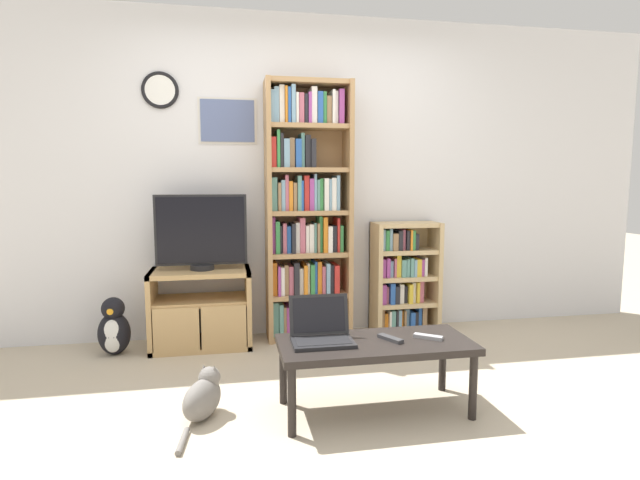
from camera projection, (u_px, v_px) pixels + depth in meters
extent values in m
plane|color=#BCAD93|center=(342.00, 420.00, 2.68)|extent=(18.00, 18.00, 0.00)
cube|color=silver|center=(298.00, 178.00, 4.12)|extent=(6.29, 0.06, 2.60)
torus|color=black|center=(160.00, 90.00, 3.81)|extent=(0.28, 0.03, 0.28)
cylinder|color=white|center=(160.00, 90.00, 3.81)|extent=(0.23, 0.02, 0.23)
cube|color=silver|center=(228.00, 121.00, 3.93)|extent=(0.46, 0.01, 0.36)
cube|color=slate|center=(228.00, 121.00, 3.93)|extent=(0.42, 0.02, 0.33)
cube|color=tan|center=(153.00, 310.00, 3.78)|extent=(0.04, 0.43, 0.60)
cube|color=tan|center=(248.00, 306.00, 3.91)|extent=(0.04, 0.43, 0.60)
cube|color=tan|center=(200.00, 272.00, 3.81)|extent=(0.75, 0.43, 0.04)
cube|color=tan|center=(202.00, 343.00, 3.88)|extent=(0.75, 0.43, 0.04)
cube|color=tan|center=(201.00, 300.00, 3.83)|extent=(0.68, 0.39, 0.04)
cube|color=tan|center=(176.00, 330.00, 3.63)|extent=(0.33, 0.02, 0.32)
cube|color=tan|center=(224.00, 327.00, 3.69)|extent=(0.33, 0.02, 0.32)
cylinder|color=black|center=(202.00, 267.00, 3.80)|extent=(0.18, 0.18, 0.04)
cube|color=black|center=(201.00, 230.00, 3.77)|extent=(0.68, 0.05, 0.53)
cube|color=black|center=(201.00, 230.00, 3.74)|extent=(0.64, 0.01, 0.50)
cube|color=tan|center=(268.00, 213.00, 3.92)|extent=(0.04, 0.29, 2.05)
cube|color=tan|center=(347.00, 212.00, 4.04)|extent=(0.04, 0.29, 2.05)
cube|color=tan|center=(306.00, 211.00, 4.11)|extent=(0.68, 0.02, 2.05)
cube|color=tan|center=(309.00, 334.00, 4.10)|extent=(0.60, 0.25, 0.04)
cube|color=tan|center=(309.00, 295.00, 4.06)|extent=(0.60, 0.25, 0.04)
cube|color=tan|center=(309.00, 254.00, 4.02)|extent=(0.60, 0.25, 0.04)
cube|color=tan|center=(308.00, 212.00, 3.98)|extent=(0.60, 0.25, 0.04)
cube|color=tan|center=(308.00, 170.00, 3.94)|extent=(0.60, 0.25, 0.04)
cube|color=tan|center=(308.00, 127.00, 3.90)|extent=(0.60, 0.25, 0.04)
cube|color=tan|center=(308.00, 83.00, 3.86)|extent=(0.60, 0.25, 0.04)
cube|color=#5B9389|center=(275.00, 317.00, 4.04)|extent=(0.04, 0.19, 0.28)
cube|color=#5B9389|center=(280.00, 318.00, 4.05)|extent=(0.03, 0.21, 0.26)
cube|color=#93704C|center=(284.00, 319.00, 4.06)|extent=(0.02, 0.21, 0.24)
cube|color=#9E4293|center=(288.00, 319.00, 4.07)|extent=(0.04, 0.19, 0.23)
cube|color=white|center=(292.00, 320.00, 4.07)|extent=(0.03, 0.20, 0.22)
cube|color=#B75B70|center=(296.00, 317.00, 4.07)|extent=(0.04, 0.23, 0.26)
cube|color=orange|center=(301.00, 317.00, 4.09)|extent=(0.03, 0.18, 0.26)
cube|color=orange|center=(305.00, 317.00, 4.09)|extent=(0.04, 0.19, 0.25)
cube|color=#388947|center=(308.00, 318.00, 4.09)|extent=(0.02, 0.23, 0.23)
cube|color=#9E4293|center=(311.00, 318.00, 4.10)|extent=(0.02, 0.19, 0.23)
cube|color=orange|center=(314.00, 316.00, 4.11)|extent=(0.03, 0.19, 0.27)
cube|color=white|center=(319.00, 315.00, 4.10)|extent=(0.04, 0.22, 0.28)
cube|color=gold|center=(324.00, 318.00, 4.12)|extent=(0.04, 0.22, 0.23)
cube|color=orange|center=(274.00, 278.00, 4.01)|extent=(0.03, 0.19, 0.26)
cube|color=#9E4293|center=(278.00, 279.00, 4.00)|extent=(0.02, 0.23, 0.23)
cube|color=white|center=(282.00, 280.00, 4.01)|extent=(0.03, 0.22, 0.23)
cube|color=#93704C|center=(285.00, 278.00, 4.02)|extent=(0.03, 0.19, 0.24)
cube|color=#B75B70|center=(290.00, 279.00, 4.03)|extent=(0.03, 0.20, 0.23)
cube|color=#232328|center=(295.00, 277.00, 4.03)|extent=(0.04, 0.23, 0.26)
cube|color=white|center=(300.00, 280.00, 4.05)|extent=(0.03, 0.19, 0.21)
cube|color=orange|center=(304.00, 278.00, 4.04)|extent=(0.03, 0.22, 0.24)
cube|color=white|center=(307.00, 277.00, 4.06)|extent=(0.02, 0.18, 0.25)
cube|color=#388947|center=(311.00, 278.00, 4.06)|extent=(0.03, 0.21, 0.24)
cube|color=#2856A8|center=(314.00, 276.00, 4.07)|extent=(0.02, 0.18, 0.26)
cube|color=orange|center=(318.00, 276.00, 4.07)|extent=(0.03, 0.18, 0.26)
cube|color=#B75B70|center=(322.00, 278.00, 4.07)|extent=(0.03, 0.21, 0.22)
cube|color=#759EB7|center=(326.00, 277.00, 4.07)|extent=(0.03, 0.23, 0.25)
cube|color=#232328|center=(330.00, 277.00, 4.09)|extent=(0.03, 0.19, 0.23)
cube|color=red|center=(334.00, 277.00, 4.09)|extent=(0.04, 0.22, 0.23)
cube|color=#9E4293|center=(273.00, 235.00, 3.96)|extent=(0.02, 0.18, 0.29)
cube|color=#388947|center=(277.00, 237.00, 3.96)|extent=(0.03, 0.21, 0.25)
cube|color=#232328|center=(280.00, 239.00, 3.98)|extent=(0.02, 0.18, 0.22)
cube|color=#B75B70|center=(284.00, 237.00, 3.98)|extent=(0.03, 0.18, 0.24)
cube|color=#2856A8|center=(288.00, 239.00, 3.99)|extent=(0.03, 0.19, 0.21)
cube|color=#232328|center=(292.00, 238.00, 3.98)|extent=(0.03, 0.23, 0.23)
cube|color=white|center=(296.00, 237.00, 4.00)|extent=(0.03, 0.18, 0.24)
cube|color=#B75B70|center=(301.00, 234.00, 4.00)|extent=(0.04, 0.20, 0.28)
cube|color=white|center=(306.00, 238.00, 4.02)|extent=(0.03, 0.18, 0.22)
cube|color=white|center=(310.00, 238.00, 4.02)|extent=(0.04, 0.18, 0.23)
cube|color=#5B9389|center=(314.00, 237.00, 4.03)|extent=(0.02, 0.19, 0.24)
cube|color=#93704C|center=(317.00, 237.00, 4.02)|extent=(0.02, 0.22, 0.23)
cube|color=#388947|center=(319.00, 234.00, 4.03)|extent=(0.03, 0.18, 0.29)
cube|color=orange|center=(323.00, 234.00, 4.03)|extent=(0.03, 0.21, 0.28)
cube|color=white|center=(328.00, 238.00, 4.04)|extent=(0.03, 0.23, 0.21)
cube|color=#232328|center=(332.00, 238.00, 4.06)|extent=(0.04, 0.19, 0.21)
cube|color=red|center=(336.00, 234.00, 4.06)|extent=(0.02, 0.20, 0.27)
cube|color=#388947|center=(339.00, 238.00, 4.07)|extent=(0.03, 0.19, 0.21)
cube|color=#5B9389|center=(274.00, 194.00, 3.93)|extent=(0.04, 0.19, 0.26)
cube|color=#93704C|center=(278.00, 197.00, 3.93)|extent=(0.02, 0.21, 0.22)
cube|color=#759EB7|center=(282.00, 195.00, 3.94)|extent=(0.03, 0.20, 0.24)
cube|color=#B75B70|center=(286.00, 193.00, 3.94)|extent=(0.02, 0.19, 0.28)
cube|color=orange|center=(290.00, 196.00, 3.95)|extent=(0.03, 0.19, 0.23)
cube|color=#93704C|center=(294.00, 196.00, 3.96)|extent=(0.03, 0.19, 0.22)
cube|color=#5B9389|center=(298.00, 193.00, 3.96)|extent=(0.03, 0.20, 0.27)
cube|color=#2856A8|center=(301.00, 195.00, 3.96)|extent=(0.02, 0.20, 0.23)
cube|color=red|center=(305.00, 193.00, 3.97)|extent=(0.04, 0.18, 0.27)
cube|color=#9E4293|center=(310.00, 194.00, 3.98)|extent=(0.04, 0.20, 0.25)
cube|color=#759EB7|center=(314.00, 192.00, 3.98)|extent=(0.02, 0.20, 0.29)
cube|color=#5B9389|center=(317.00, 195.00, 3.99)|extent=(0.02, 0.19, 0.24)
cube|color=#388947|center=(320.00, 194.00, 3.99)|extent=(0.03, 0.19, 0.25)
cube|color=white|center=(324.00, 194.00, 3.99)|extent=(0.03, 0.23, 0.25)
cube|color=#759EB7|center=(328.00, 195.00, 4.00)|extent=(0.02, 0.21, 0.25)
cube|color=white|center=(332.00, 194.00, 4.01)|extent=(0.04, 0.21, 0.26)
cube|color=#759EB7|center=(336.00, 193.00, 4.01)|extent=(0.02, 0.22, 0.27)
cube|color=red|center=(273.00, 153.00, 3.88)|extent=(0.04, 0.21, 0.23)
cube|color=#388947|center=(277.00, 149.00, 3.88)|extent=(0.02, 0.22, 0.28)
cube|color=#232328|center=(281.00, 151.00, 3.89)|extent=(0.02, 0.21, 0.26)
cube|color=#759EB7|center=(285.00, 154.00, 3.90)|extent=(0.04, 0.22, 0.22)
cube|color=#93704C|center=(291.00, 153.00, 3.91)|extent=(0.04, 0.19, 0.23)
cube|color=#2856A8|center=(297.00, 154.00, 3.92)|extent=(0.04, 0.22, 0.22)
cube|color=#5B9389|center=(301.00, 151.00, 3.93)|extent=(0.03, 0.18, 0.26)
cube|color=#232328|center=(306.00, 152.00, 3.93)|extent=(0.04, 0.20, 0.25)
cube|color=#232328|center=(311.00, 154.00, 3.93)|extent=(0.04, 0.23, 0.22)
cube|color=#759EB7|center=(272.00, 108.00, 3.84)|extent=(0.03, 0.20, 0.24)
cube|color=#759EB7|center=(276.00, 106.00, 3.85)|extent=(0.04, 0.19, 0.27)
cube|color=white|center=(281.00, 105.00, 3.86)|extent=(0.04, 0.19, 0.28)
cube|color=orange|center=(285.00, 106.00, 3.86)|extent=(0.02, 0.21, 0.27)
cube|color=#2856A8|center=(288.00, 107.00, 3.86)|extent=(0.02, 0.22, 0.26)
cube|color=#759EB7|center=(292.00, 106.00, 3.86)|extent=(0.03, 0.23, 0.28)
cube|color=white|center=(296.00, 109.00, 3.87)|extent=(0.02, 0.22, 0.23)
cube|color=#B75B70|center=(300.00, 110.00, 3.88)|extent=(0.04, 0.21, 0.23)
cube|color=#232328|center=(305.00, 110.00, 3.89)|extent=(0.02, 0.21, 0.22)
cube|color=#9E4293|center=(308.00, 109.00, 3.89)|extent=(0.02, 0.23, 0.23)
cube|color=white|center=(312.00, 107.00, 3.90)|extent=(0.04, 0.21, 0.28)
cube|color=#2856A8|center=(318.00, 109.00, 3.90)|extent=(0.04, 0.22, 0.24)
cube|color=#388947|center=(323.00, 109.00, 3.92)|extent=(0.03, 0.19, 0.24)
cube|color=#93704C|center=(327.00, 111.00, 3.93)|extent=(0.04, 0.20, 0.21)
cube|color=white|center=(331.00, 108.00, 3.92)|extent=(0.02, 0.23, 0.26)
cube|color=white|center=(334.00, 109.00, 3.94)|extent=(0.03, 0.18, 0.25)
cube|color=#9E4293|center=(339.00, 108.00, 3.94)|extent=(0.04, 0.21, 0.26)
cube|color=tan|center=(376.00, 278.00, 4.16)|extent=(0.04, 0.28, 0.93)
cube|color=tan|center=(434.00, 276.00, 4.25)|extent=(0.04, 0.28, 0.93)
cube|color=tan|center=(400.00, 274.00, 4.33)|extent=(0.55, 0.02, 0.93)
cube|color=tan|center=(404.00, 329.00, 4.26)|extent=(0.48, 0.24, 0.04)
cube|color=tan|center=(405.00, 303.00, 4.23)|extent=(0.48, 0.24, 0.04)
cube|color=tan|center=(405.00, 277.00, 4.20)|extent=(0.48, 0.24, 0.04)
cube|color=tan|center=(406.00, 251.00, 4.18)|extent=(0.48, 0.24, 0.04)
cube|color=tan|center=(406.00, 225.00, 4.15)|extent=(0.48, 0.24, 0.04)
cube|color=#93704C|center=(379.00, 318.00, 4.22)|extent=(0.04, 0.18, 0.17)
cube|color=orange|center=(383.00, 319.00, 4.23)|extent=(0.03, 0.17, 0.14)
cube|color=white|center=(387.00, 318.00, 4.22)|extent=(0.02, 0.22, 0.16)
cube|color=#5B9389|center=(390.00, 318.00, 4.23)|extent=(0.04, 0.22, 0.17)
cube|color=#232328|center=(393.00, 318.00, 4.23)|extent=(0.02, 0.22, 0.17)
cube|color=#759EB7|center=(396.00, 317.00, 4.24)|extent=(0.03, 0.21, 0.17)
cube|color=orange|center=(399.00, 318.00, 4.25)|extent=(0.02, 0.18, 0.15)
cube|color=#93704C|center=(401.00, 317.00, 4.25)|extent=(0.02, 0.22, 0.16)
cube|color=#759EB7|center=(404.00, 317.00, 4.26)|extent=(0.04, 0.17, 0.17)
cube|color=#2856A8|center=(409.00, 318.00, 4.26)|extent=(0.04, 0.22, 0.14)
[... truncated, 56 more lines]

